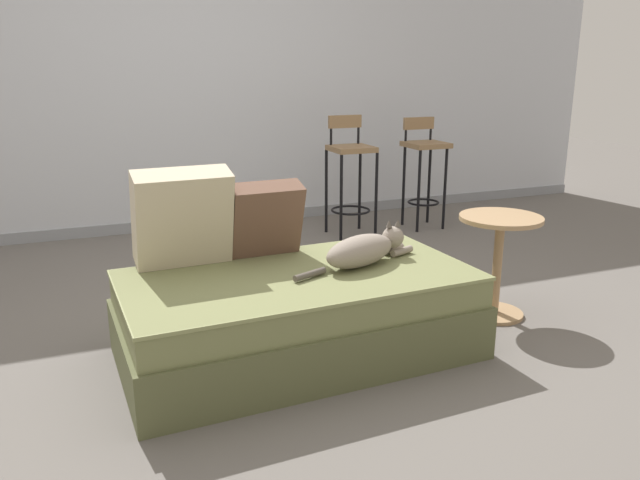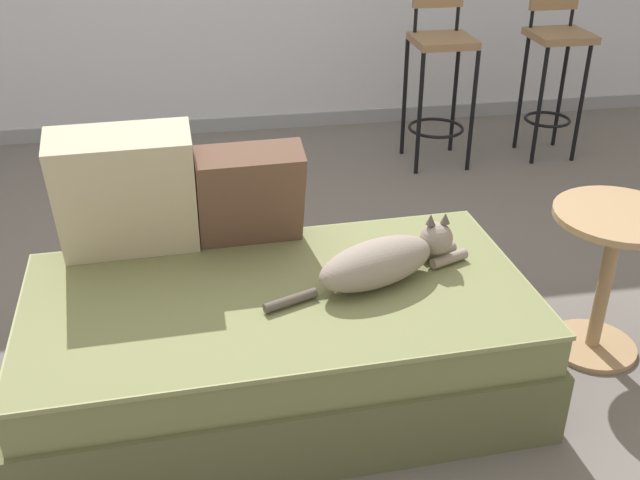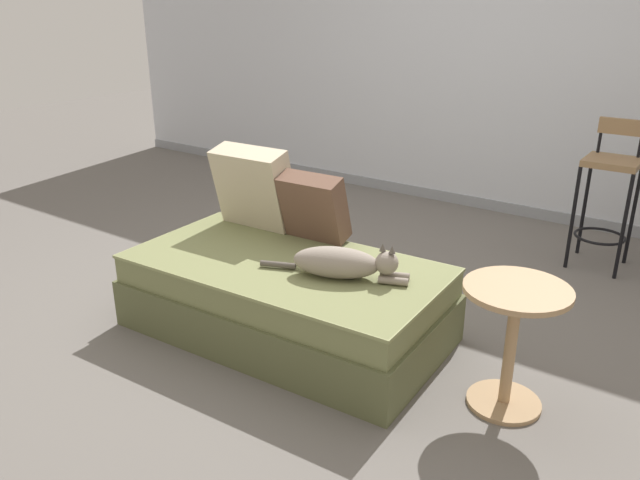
{
  "view_description": "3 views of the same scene",
  "coord_description": "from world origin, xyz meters",
  "px_view_note": "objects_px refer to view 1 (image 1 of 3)",
  "views": [
    {
      "loc": [
        -0.93,
        -2.98,
        1.34
      ],
      "look_at": [
        0.15,
        -0.3,
        0.53
      ],
      "focal_mm": 35.0,
      "sensor_mm": 36.0,
      "label": 1
    },
    {
      "loc": [
        -0.22,
        -2.4,
        1.69
      ],
      "look_at": [
        0.15,
        -0.3,
        0.53
      ],
      "focal_mm": 42.0,
      "sensor_mm": 36.0,
      "label": 2
    },
    {
      "loc": [
        1.82,
        -2.68,
        1.66
      ],
      "look_at": [
        0.15,
        -0.3,
        0.53
      ],
      "focal_mm": 35.0,
      "sensor_mm": 36.0,
      "label": 3
    }
  ],
  "objects_px": {
    "couch": "(298,313)",
    "cat": "(364,249)",
    "throw_pillow_corner": "(183,217)",
    "throw_pillow_middle": "(265,219)",
    "side_table": "(498,252)",
    "bar_stool_by_doorway": "(424,160)",
    "bar_stool_near_window": "(350,168)"
  },
  "relations": [
    {
      "from": "couch",
      "to": "cat",
      "type": "height_order",
      "value": "cat"
    },
    {
      "from": "throw_pillow_corner",
      "to": "cat",
      "type": "distance_m",
      "value": 0.88
    },
    {
      "from": "cat",
      "to": "throw_pillow_middle",
      "type": "bearing_deg",
      "value": 141.1
    },
    {
      "from": "throw_pillow_corner",
      "to": "side_table",
      "type": "bearing_deg",
      "value": -9.28
    },
    {
      "from": "side_table",
      "to": "bar_stool_by_doorway",
      "type": "bearing_deg",
      "value": 70.87
    },
    {
      "from": "bar_stool_by_doorway",
      "to": "side_table",
      "type": "distance_m",
      "value": 1.97
    },
    {
      "from": "bar_stool_near_window",
      "to": "bar_stool_by_doorway",
      "type": "height_order",
      "value": "bar_stool_near_window"
    },
    {
      "from": "throw_pillow_middle",
      "to": "throw_pillow_corner",
      "type": "bearing_deg",
      "value": -177.65
    },
    {
      "from": "throw_pillow_corner",
      "to": "side_table",
      "type": "distance_m",
      "value": 1.68
    },
    {
      "from": "bar_stool_near_window",
      "to": "throw_pillow_corner",
      "type": "bearing_deg",
      "value": -135.24
    },
    {
      "from": "couch",
      "to": "bar_stool_by_doorway",
      "type": "xyz_separation_m",
      "value": [
        1.81,
        1.9,
        0.36
      ]
    },
    {
      "from": "bar_stool_near_window",
      "to": "bar_stool_by_doorway",
      "type": "xyz_separation_m",
      "value": [
        0.68,
        0.0,
        0.02
      ]
    },
    {
      "from": "couch",
      "to": "throw_pillow_middle",
      "type": "height_order",
      "value": "throw_pillow_middle"
    },
    {
      "from": "couch",
      "to": "cat",
      "type": "xyz_separation_m",
      "value": [
        0.34,
        0.01,
        0.27
      ]
    },
    {
      "from": "couch",
      "to": "throw_pillow_corner",
      "type": "bearing_deg",
      "value": 145.87
    },
    {
      "from": "throw_pillow_middle",
      "to": "side_table",
      "type": "height_order",
      "value": "throw_pillow_middle"
    },
    {
      "from": "couch",
      "to": "side_table",
      "type": "xyz_separation_m",
      "value": [
        1.17,
        0.05,
        0.16
      ]
    },
    {
      "from": "couch",
      "to": "throw_pillow_middle",
      "type": "bearing_deg",
      "value": 99.36
    },
    {
      "from": "couch",
      "to": "throw_pillow_corner",
      "type": "height_order",
      "value": "throw_pillow_corner"
    },
    {
      "from": "throw_pillow_middle",
      "to": "bar_stool_by_doorway",
      "type": "xyz_separation_m",
      "value": [
        1.87,
        1.57,
        -0.03
      ]
    },
    {
      "from": "cat",
      "to": "side_table",
      "type": "relative_size",
      "value": 1.28
    },
    {
      "from": "cat",
      "to": "bar_stool_by_doorway",
      "type": "relative_size",
      "value": 0.79
    },
    {
      "from": "couch",
      "to": "bar_stool_near_window",
      "type": "relative_size",
      "value": 1.76
    },
    {
      "from": "cat",
      "to": "bar_stool_near_window",
      "type": "height_order",
      "value": "bar_stool_near_window"
    },
    {
      "from": "throw_pillow_middle",
      "to": "cat",
      "type": "xyz_separation_m",
      "value": [
        0.4,
        -0.32,
        -0.12
      ]
    },
    {
      "from": "throw_pillow_corner",
      "to": "bar_stool_near_window",
      "type": "xyz_separation_m",
      "value": [
        1.6,
        1.58,
        -0.1
      ]
    },
    {
      "from": "throw_pillow_middle",
      "to": "side_table",
      "type": "distance_m",
      "value": 1.28
    },
    {
      "from": "throw_pillow_middle",
      "to": "bar_stool_near_window",
      "type": "distance_m",
      "value": 1.97
    },
    {
      "from": "cat",
      "to": "bar_stool_near_window",
      "type": "xyz_separation_m",
      "value": [
        0.79,
        1.89,
        0.07
      ]
    },
    {
      "from": "bar_stool_near_window",
      "to": "throw_pillow_middle",
      "type": "bearing_deg",
      "value": -127.16
    },
    {
      "from": "couch",
      "to": "throw_pillow_corner",
      "type": "relative_size",
      "value": 3.51
    },
    {
      "from": "bar_stool_near_window",
      "to": "bar_stool_by_doorway",
      "type": "bearing_deg",
      "value": 0.06
    }
  ]
}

